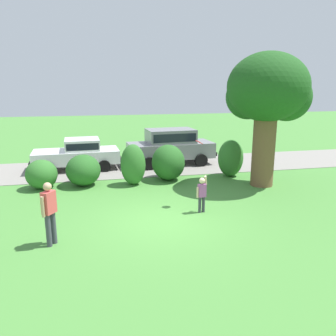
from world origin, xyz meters
The scene contains 13 objects.
ground_plane centered at (0.00, 0.00, 0.00)m, with size 80.00×80.00×0.00m, color #478438.
driveway_strip centered at (0.00, 7.41, 0.01)m, with size 28.00×4.40×0.02m, color gray.
oak_tree_large centered at (5.04, 3.15, 3.84)m, with size 3.52×3.36×5.50m.
shrub_near_tree centered at (-4.16, 4.53, 0.56)m, with size 1.28×1.31×1.21m.
shrub_centre_left centered at (-2.51, 4.63, 0.66)m, with size 1.45×1.67×1.33m.
shrub_centre centered at (-0.42, 4.25, 0.88)m, with size 1.06×0.97×1.76m.
shrub_centre_right centered at (1.22, 4.72, 0.80)m, with size 1.48×1.70×1.60m.
shrub_far_end centered at (4.20, 4.71, 0.87)m, with size 1.19×1.06×1.74m.
parked_sedan centered at (-2.83, 7.60, 0.85)m, with size 4.49×2.27×1.56m.
parked_suv centered at (1.98, 7.65, 1.08)m, with size 4.82×2.35×1.92m.
child_thrower centered at (1.45, 0.49, 0.72)m, with size 0.43×0.30×1.29m.
frisbee centered at (1.55, 1.22, 2.28)m, with size 0.26×0.28×0.16m.
adult_onlooker centered at (-3.21, -0.95, 0.98)m, with size 0.38×0.45×1.74m.
Camera 1 is at (-1.92, -9.78, 4.17)m, focal length 36.14 mm.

